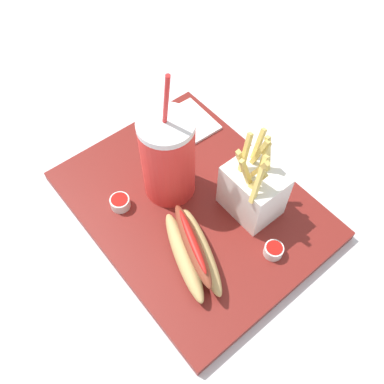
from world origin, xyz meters
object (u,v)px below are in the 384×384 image
soda_cup (168,158)px  fries_basket (253,190)px  ketchup_cup_1 (120,202)px  napkin_stack (181,127)px  hot_dog_1 (192,251)px  ketchup_cup_2 (274,250)px

soda_cup → fries_basket: 0.15m
ketchup_cup_1 → napkin_stack: size_ratio=0.27×
soda_cup → ketchup_cup_1: size_ratio=7.72×
soda_cup → hot_dog_1: 0.16m
ketchup_cup_1 → napkin_stack: bearing=111.7°
napkin_stack → soda_cup: bearing=-46.1°
soda_cup → ketchup_cup_1: bearing=-104.3°
napkin_stack → ketchup_cup_1: bearing=-68.3°
napkin_stack → ketchup_cup_2: bearing=-10.3°
ketchup_cup_1 → ketchup_cup_2: bearing=31.0°
ketchup_cup_2 → napkin_stack: ketchup_cup_2 is taller
soda_cup → napkin_stack: (-0.10, 0.10, -0.08)m
fries_basket → hot_dog_1: fries_basket is taller
hot_dog_1 → ketchup_cup_2: (0.08, 0.11, -0.01)m
soda_cup → fries_basket: soda_cup is taller
hot_dog_1 → ketchup_cup_2: bearing=54.7°
ketchup_cup_2 → ketchup_cup_1: bearing=-149.0°
fries_basket → soda_cup: bearing=-145.8°
soda_cup → napkin_stack: soda_cup is taller
fries_basket → ketchup_cup_2: size_ratio=5.19×
ketchup_cup_2 → napkin_stack: 0.31m
soda_cup → ketchup_cup_2: (0.21, 0.05, -0.07)m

